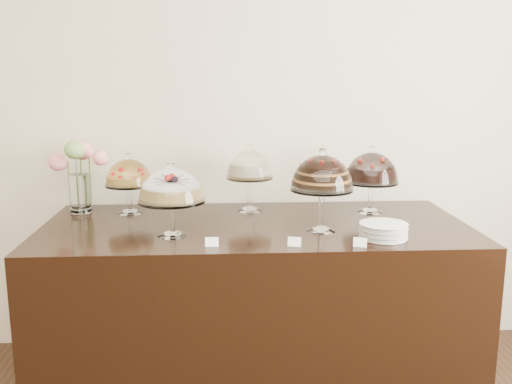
{
  "coord_description": "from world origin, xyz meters",
  "views": [
    {
      "loc": [
        -0.09,
        -0.42,
        1.66
      ],
      "look_at": [
        0.08,
        2.4,
        1.08
      ],
      "focal_mm": 40.0,
      "sensor_mm": 36.0,
      "label": 1
    }
  ],
  "objects": [
    {
      "name": "price_card_right",
      "position": [
        0.53,
        2.01,
        0.92
      ],
      "size": [
        0.06,
        0.03,
        0.04
      ],
      "primitive_type": "cube",
      "rotation": [
        -0.21,
        0.0,
        -0.35
      ],
      "color": "white",
      "rests_on": "display_counter"
    },
    {
      "name": "flower_vase",
      "position": [
        -0.9,
        2.78,
        1.14
      ],
      "size": [
        0.34,
        0.26,
        0.41
      ],
      "color": "white",
      "rests_on": "display_counter"
    },
    {
      "name": "price_card_left",
      "position": [
        -0.14,
        2.06,
        0.92
      ],
      "size": [
        0.06,
        0.02,
        0.04
      ],
      "primitive_type": "cube",
      "rotation": [
        -0.21,
        0.0,
        -0.05
      ],
      "color": "white",
      "rests_on": "display_counter"
    },
    {
      "name": "display_counter",
      "position": [
        0.08,
        2.45,
        0.45
      ],
      "size": [
        2.2,
        1.0,
        0.9
      ],
      "primitive_type": "cube",
      "color": "black",
      "rests_on": "ground"
    },
    {
      "name": "price_card_extra",
      "position": [
        0.23,
        2.04,
        0.92
      ],
      "size": [
        0.06,
        0.03,
        0.04
      ],
      "primitive_type": "cube",
      "rotation": [
        -0.21,
        0.0,
        -0.29
      ],
      "color": "white",
      "rests_on": "display_counter"
    },
    {
      "name": "plate_stack",
      "position": [
        0.67,
        2.15,
        0.94
      ],
      "size": [
        0.22,
        0.22,
        0.07
      ],
      "color": "silver",
      "rests_on": "display_counter"
    },
    {
      "name": "cake_stand_choco_layer",
      "position": [
        0.4,
        2.3,
        1.18
      ],
      "size": [
        0.31,
        0.31,
        0.42
      ],
      "color": "white",
      "rests_on": "display_counter"
    },
    {
      "name": "cake_stand_fruit_tart",
      "position": [
        -0.61,
        2.73,
        1.11
      ],
      "size": [
        0.26,
        0.26,
        0.34
      ],
      "color": "white",
      "rests_on": "display_counter"
    },
    {
      "name": "cake_stand_sugar_sponge",
      "position": [
        -0.33,
        2.25,
        1.13
      ],
      "size": [
        0.32,
        0.32,
        0.36
      ],
      "color": "white",
      "rests_on": "display_counter"
    },
    {
      "name": "cake_stand_cheesecake",
      "position": [
        0.06,
        2.75,
        1.15
      ],
      "size": [
        0.27,
        0.27,
        0.38
      ],
      "color": "white",
      "rests_on": "display_counter"
    },
    {
      "name": "wall_back",
      "position": [
        0.0,
        3.0,
        1.5
      ],
      "size": [
        5.0,
        0.04,
        3.0
      ],
      "primitive_type": "cube",
      "color": "beige",
      "rests_on": "ground"
    },
    {
      "name": "cake_stand_dark_choco",
      "position": [
        0.74,
        2.68,
        1.14
      ],
      "size": [
        0.3,
        0.3,
        0.38
      ],
      "color": "white",
      "rests_on": "display_counter"
    }
  ]
}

